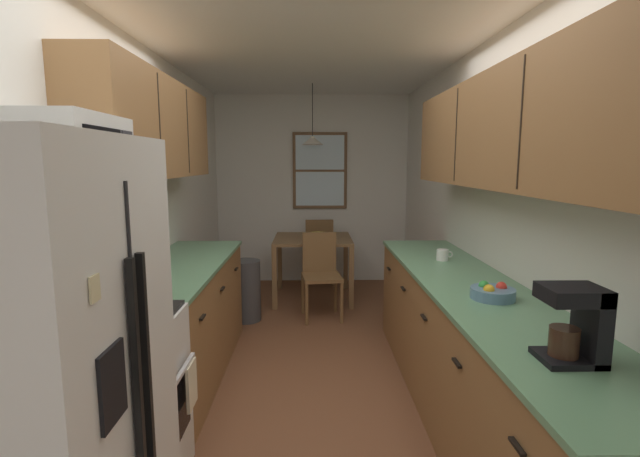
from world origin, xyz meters
name	(u,v)px	position (x,y,z in m)	size (l,w,h in m)	color
ground_plane	(313,359)	(0.00, 1.00, 0.00)	(12.00, 12.00, 0.00)	brown
wall_left	(144,210)	(-1.35, 1.00, 1.27)	(0.10, 9.00, 2.55)	white
wall_right	(479,209)	(1.35, 1.00, 1.27)	(0.10, 9.00, 2.55)	white
wall_back	(312,190)	(0.00, 3.65, 1.27)	(4.40, 0.10, 2.55)	white
ceiling_slab	(312,38)	(0.00, 1.00, 2.59)	(4.40, 9.00, 0.08)	white
refrigerator	(23,410)	(-0.93, -1.27, 0.87)	(0.76, 0.81, 1.74)	white
stove_range	(111,406)	(-0.99, -0.55, 0.47)	(0.66, 0.60, 1.10)	white
microwave_over_range	(68,153)	(-1.11, -0.55, 1.70)	(0.39, 0.59, 0.35)	white
counter_left	(183,320)	(-1.00, 0.73, 0.45)	(0.64, 1.95, 0.90)	olive
upper_cabinets_left	(152,128)	(-1.14, 0.68, 1.89)	(0.33, 2.03, 0.70)	olive
counter_right	(472,355)	(1.00, 0.06, 0.45)	(0.64, 3.26, 0.90)	olive
upper_cabinets_right	(510,130)	(1.14, 0.01, 1.84)	(0.33, 2.94, 0.67)	olive
dining_table	(313,247)	(0.01, 2.75, 0.64)	(0.92, 0.89, 0.75)	brown
dining_chair_near	(321,271)	(0.09, 2.10, 0.50)	(0.45, 0.45, 0.90)	brown
dining_chair_far	(319,248)	(0.09, 3.41, 0.50)	(0.42, 0.42, 0.90)	brown
pendant_light	(313,140)	(0.01, 2.75, 1.91)	(0.26, 0.26, 0.70)	black
back_window	(320,171)	(0.11, 3.58, 1.54)	(0.74, 0.05, 1.03)	brown
trash_bin	(246,291)	(-0.70, 1.99, 0.32)	(0.31, 0.31, 0.64)	#3F3F42
storage_canister	(137,280)	(-1.00, -0.13, 0.99)	(0.11, 0.11, 0.19)	#D84C19
dish_towel	(192,385)	(-0.64, -0.40, 0.50)	(0.02, 0.16, 0.24)	beige
coffee_maker	(578,322)	(1.00, -1.01, 1.05)	(0.22, 0.18, 0.29)	black
mug_by_coffeemaker	(443,255)	(1.01, 0.79, 0.94)	(0.13, 0.09, 0.09)	white
fruit_bowl	(493,292)	(1.00, -0.21, 0.94)	(0.24, 0.24, 0.09)	#597F9E
table_serving_bowl	(318,235)	(0.07, 2.75, 0.78)	(0.21, 0.21, 0.06)	#E0D14C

